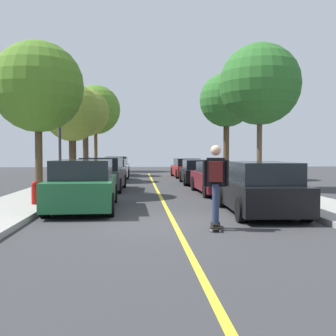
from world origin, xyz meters
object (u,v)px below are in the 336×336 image
(parked_car_left_farthest, at_px, (117,166))
(fire_hydrant, at_px, (35,193))
(parked_car_right_nearest, at_px, (260,188))
(parked_car_right_near, at_px, (219,178))
(street_tree_left_near, at_px, (72,113))
(parked_car_left_far, at_px, (111,170))
(street_tree_right_nearest, at_px, (260,84))
(streetlamp, at_px, (60,125))
(street_tree_left_farthest, at_px, (96,110))
(parked_car_left_nearest, at_px, (84,185))
(street_tree_right_near, at_px, (226,101))
(street_tree_left_far, at_px, (85,113))
(parked_car_left_near, at_px, (102,174))
(parked_car_right_farthest, at_px, (186,168))
(parked_car_right_far, at_px, (199,172))
(skateboard, at_px, (215,225))
(skateboarder, at_px, (216,180))
(street_tree_left_nearest, at_px, (38,87))

(parked_car_left_farthest, bearing_deg, fire_hydrant, -94.59)
(parked_car_right_nearest, bearing_deg, parked_car_right_near, 89.98)
(street_tree_left_near, xyz_separation_m, fire_hydrant, (0.70, -11.74, -3.55))
(parked_car_left_far, xyz_separation_m, street_tree_right_nearest, (7.21, -6.86, 4.19))
(parked_car_left_far, bearing_deg, fire_hydrant, -96.75)
(streetlamp, bearing_deg, fire_hydrant, -87.36)
(street_tree_left_farthest, bearing_deg, fire_hydrant, -88.39)
(parked_car_left_nearest, bearing_deg, streetlamp, 107.33)
(parked_car_right_nearest, distance_m, street_tree_right_near, 15.24)
(street_tree_left_far, bearing_deg, streetlamp, -87.90)
(parked_car_left_nearest, relative_size, fire_hydrant, 6.50)
(parked_car_left_near, xyz_separation_m, street_tree_left_near, (-2.20, 5.65, 3.31))
(parked_car_left_far, distance_m, parked_car_right_farthest, 5.85)
(parked_car_left_nearest, relative_size, street_tree_left_farthest, 0.59)
(parked_car_right_farthest, distance_m, street_tree_right_nearest, 10.97)
(parked_car_left_nearest, distance_m, parked_car_left_near, 6.28)
(parked_car_right_far, bearing_deg, street_tree_left_far, 131.59)
(street_tree_right_nearest, height_order, fire_hydrant, street_tree_right_nearest)
(parked_car_right_far, height_order, street_tree_right_near, street_tree_right_near)
(parked_car_left_nearest, xyz_separation_m, parked_car_left_far, (0.00, 12.87, -0.09))
(street_tree_right_near, bearing_deg, streetlamp, -140.10)
(parked_car_right_near, bearing_deg, parked_car_left_farthest, 108.93)
(street_tree_right_near, xyz_separation_m, skateboard, (-3.86, -16.61, -4.92))
(street_tree_left_far, bearing_deg, skateboard, -75.50)
(skateboarder, bearing_deg, street_tree_left_near, 109.73)
(street_tree_right_near, bearing_deg, street_tree_left_far, 152.67)
(street_tree_left_nearest, height_order, street_tree_left_near, street_tree_left_nearest)
(parked_car_left_far, bearing_deg, parked_car_left_nearest, -90.01)
(parked_car_right_nearest, bearing_deg, street_tree_left_farthest, 105.16)
(parked_car_right_far, xyz_separation_m, street_tree_right_near, (2.20, 3.26, 4.35))
(parked_car_left_near, distance_m, parked_car_left_farthest, 12.62)
(skateboarder, bearing_deg, skateboard, 79.16)
(parked_car_right_farthest, xyz_separation_m, street_tree_left_farthest, (-7.21, 9.33, 4.98))
(parked_car_right_near, relative_size, parked_car_right_far, 1.05)
(parked_car_left_farthest, relative_size, street_tree_right_nearest, 0.68)
(parked_car_left_farthest, xyz_separation_m, skateboard, (3.35, -22.42, -0.61))
(street_tree_left_nearest, relative_size, skateboarder, 3.32)
(parked_car_right_far, distance_m, streetlamp, 8.29)
(parked_car_right_far, xyz_separation_m, skateboard, (-1.65, -13.36, -0.57))
(parked_car_right_farthest, bearing_deg, parked_car_left_nearest, -107.47)
(parked_car_left_farthest, relative_size, skateboarder, 2.54)
(parked_car_right_far, relative_size, street_tree_left_nearest, 0.73)
(parked_car_right_farthest, bearing_deg, street_tree_right_nearest, -77.45)
(parked_car_left_farthest, xyz_separation_m, street_tree_right_near, (7.21, -5.80, 4.31))
(parked_car_left_far, height_order, parked_car_right_nearest, parked_car_right_nearest)
(parked_car_left_farthest, distance_m, street_tree_left_far, 4.60)
(street_tree_left_nearest, xyz_separation_m, fire_hydrant, (0.70, -3.52, -3.75))
(parked_car_right_far, relative_size, parked_car_right_farthest, 0.97)
(fire_hydrant, distance_m, skateboard, 6.12)
(street_tree_left_near, height_order, skateboarder, street_tree_left_near)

